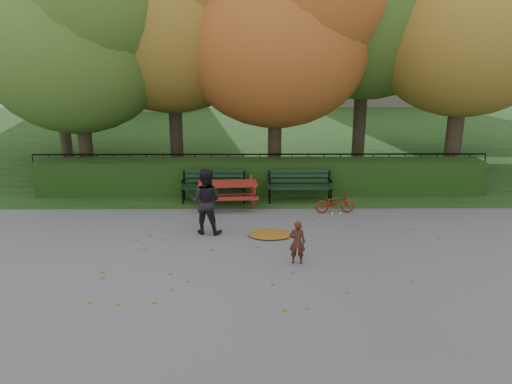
{
  "coord_description": "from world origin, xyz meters",
  "views": [
    {
      "loc": [
        -0.23,
        -9.75,
        4.3
      ],
      "look_at": [
        -0.14,
        1.25,
        1.0
      ],
      "focal_mm": 35.0,
      "sensor_mm": 36.0,
      "label": 1
    }
  ],
  "objects_px": {
    "tree_f": "(58,2)",
    "picnic_table": "(228,188)",
    "tree_b": "(181,6)",
    "bench_left": "(214,183)",
    "adult": "(206,201)",
    "bicycle": "(335,203)",
    "bench_right": "(300,183)",
    "tree_a": "(83,35)",
    "child": "(297,242)",
    "tree_g": "(483,12)",
    "tree_c": "(287,24)",
    "tree_e": "(481,15)"
  },
  "relations": [
    {
      "from": "child",
      "to": "adult",
      "type": "height_order",
      "value": "adult"
    },
    {
      "from": "tree_f",
      "to": "tree_b",
      "type": "bearing_deg",
      "value": -27.99
    },
    {
      "from": "tree_b",
      "to": "child",
      "type": "relative_size",
      "value": 9.7
    },
    {
      "from": "tree_e",
      "to": "child",
      "type": "height_order",
      "value": "tree_e"
    },
    {
      "from": "tree_f",
      "to": "tree_e",
      "type": "bearing_deg",
      "value": -14.25
    },
    {
      "from": "adult",
      "to": "bicycle",
      "type": "xyz_separation_m",
      "value": [
        3.25,
        1.41,
        -0.5
      ]
    },
    {
      "from": "tree_g",
      "to": "picnic_table",
      "type": "distance_m",
      "value": 12.32
    },
    {
      "from": "bench_left",
      "to": "tree_e",
      "type": "bearing_deg",
      "value": 14.81
    },
    {
      "from": "tree_b",
      "to": "tree_e",
      "type": "bearing_deg",
      "value": -6.21
    },
    {
      "from": "tree_f",
      "to": "picnic_table",
      "type": "bearing_deg",
      "value": -44.07
    },
    {
      "from": "tree_f",
      "to": "adult",
      "type": "relative_size",
      "value": 5.94
    },
    {
      "from": "tree_a",
      "to": "tree_c",
      "type": "distance_m",
      "value": 6.04
    },
    {
      "from": "tree_c",
      "to": "child",
      "type": "bearing_deg",
      "value": -91.44
    },
    {
      "from": "bench_left",
      "to": "tree_c",
      "type": "bearing_deg",
      "value": 46.64
    },
    {
      "from": "tree_f",
      "to": "tree_a",
      "type": "bearing_deg",
      "value": -62.02
    },
    {
      "from": "tree_e",
      "to": "bench_left",
      "type": "xyz_separation_m",
      "value": [
        -7.82,
        -2.07,
        -4.56
      ]
    },
    {
      "from": "tree_b",
      "to": "adult",
      "type": "distance_m",
      "value": 7.27
    },
    {
      "from": "tree_a",
      "to": "picnic_table",
      "type": "distance_m",
      "value": 6.33
    },
    {
      "from": "tree_a",
      "to": "tree_b",
      "type": "bearing_deg",
      "value": 23.05
    },
    {
      "from": "bench_left",
      "to": "bicycle",
      "type": "relative_size",
      "value": 1.76
    },
    {
      "from": "bench_right",
      "to": "picnic_table",
      "type": "relative_size",
      "value": 1.07
    },
    {
      "from": "tree_e",
      "to": "adult",
      "type": "distance_m",
      "value": 10.02
    },
    {
      "from": "picnic_table",
      "to": "bicycle",
      "type": "bearing_deg",
      "value": -15.23
    },
    {
      "from": "bench_right",
      "to": "bicycle",
      "type": "bearing_deg",
      "value": -51.01
    },
    {
      "from": "tree_f",
      "to": "bicycle",
      "type": "xyz_separation_m",
      "value": [
        9.07,
        -6.57,
        -5.42
      ]
    },
    {
      "from": "child",
      "to": "tree_a",
      "type": "bearing_deg",
      "value": -39.4
    },
    {
      "from": "picnic_table",
      "to": "bench_right",
      "type": "bearing_deg",
      "value": 9.53
    },
    {
      "from": "bench_right",
      "to": "child",
      "type": "distance_m",
      "value": 4.18
    },
    {
      "from": "tree_f",
      "to": "picnic_table",
      "type": "distance_m",
      "value": 10.1
    },
    {
      "from": "tree_a",
      "to": "bench_right",
      "type": "distance_m",
      "value": 7.69
    },
    {
      "from": "tree_b",
      "to": "tree_f",
      "type": "relative_size",
      "value": 0.96
    },
    {
      "from": "tree_g",
      "to": "adult",
      "type": "relative_size",
      "value": 5.53
    },
    {
      "from": "tree_a",
      "to": "child",
      "type": "xyz_separation_m",
      "value": [
        5.86,
        -6.03,
        -4.07
      ]
    },
    {
      "from": "child",
      "to": "bench_left",
      "type": "bearing_deg",
      "value": -58.17
    },
    {
      "from": "child",
      "to": "bicycle",
      "type": "relative_size",
      "value": 0.89
    },
    {
      "from": "tree_e",
      "to": "adult",
      "type": "relative_size",
      "value": 5.28
    },
    {
      "from": "tree_a",
      "to": "child",
      "type": "relative_size",
      "value": 8.26
    },
    {
      "from": "tree_c",
      "to": "adult",
      "type": "distance_m",
      "value": 6.57
    },
    {
      "from": "child",
      "to": "picnic_table",
      "type": "bearing_deg",
      "value": -60.35
    },
    {
      "from": "tree_g",
      "to": "bench_right",
      "type": "relative_size",
      "value": 4.75
    },
    {
      "from": "tree_f",
      "to": "picnic_table",
      "type": "relative_size",
      "value": 5.48
    },
    {
      "from": "tree_g",
      "to": "bench_left",
      "type": "relative_size",
      "value": 4.75
    },
    {
      "from": "tree_b",
      "to": "bench_right",
      "type": "bearing_deg",
      "value": -40.67
    },
    {
      "from": "tree_f",
      "to": "bench_right",
      "type": "relative_size",
      "value": 5.1
    },
    {
      "from": "tree_f",
      "to": "child",
      "type": "relative_size",
      "value": 10.14
    },
    {
      "from": "tree_g",
      "to": "bicycle",
      "type": "xyz_separation_m",
      "value": [
        -6.4,
        -7.09,
        -5.1
      ]
    },
    {
      "from": "tree_a",
      "to": "bench_right",
      "type": "bearing_deg",
      "value": -16.61
    },
    {
      "from": "tree_f",
      "to": "picnic_table",
      "type": "xyz_separation_m",
      "value": [
        6.24,
        -6.04,
        -5.17
      ]
    },
    {
      "from": "tree_b",
      "to": "bench_left",
      "type": "relative_size",
      "value": 4.88
    },
    {
      "from": "tree_c",
      "to": "picnic_table",
      "type": "xyz_separation_m",
      "value": [
        -1.73,
        -2.76,
        -4.3
      ]
    }
  ]
}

